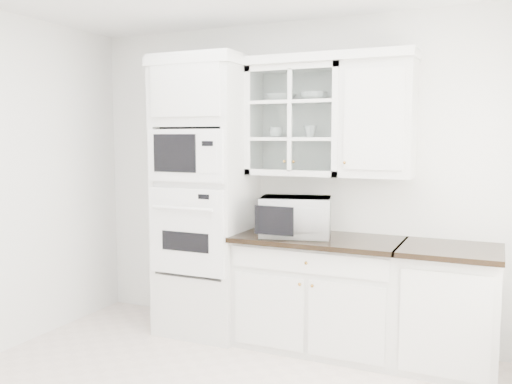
% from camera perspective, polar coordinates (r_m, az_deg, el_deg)
% --- Properties ---
extents(room_shell, '(4.00, 3.50, 2.70)m').
position_cam_1_polar(room_shell, '(3.49, -2.73, 6.85)').
color(room_shell, white).
rests_on(room_shell, ground).
extents(oven_column, '(0.76, 0.68, 2.40)m').
position_cam_1_polar(oven_column, '(4.74, -5.33, -0.47)').
color(oven_column, silver).
rests_on(oven_column, ground).
extents(base_cabinet_run, '(1.32, 0.67, 0.92)m').
position_cam_1_polar(base_cabinet_run, '(4.50, 6.62, -10.39)').
color(base_cabinet_run, silver).
rests_on(base_cabinet_run, ground).
extents(extra_base_cabinet, '(0.72, 0.67, 0.92)m').
position_cam_1_polar(extra_base_cabinet, '(4.32, 19.61, -11.40)').
color(extra_base_cabinet, silver).
rests_on(extra_base_cabinet, ground).
extents(upper_cabinet_glass, '(0.80, 0.33, 0.90)m').
position_cam_1_polar(upper_cabinet_glass, '(4.54, 4.32, 7.48)').
color(upper_cabinet_glass, silver).
rests_on(upper_cabinet_glass, room_shell).
extents(upper_cabinet_solid, '(0.55, 0.33, 0.90)m').
position_cam_1_polar(upper_cabinet_solid, '(4.35, 12.77, 7.43)').
color(upper_cabinet_solid, silver).
rests_on(upper_cabinet_solid, room_shell).
extents(crown_molding, '(2.14, 0.38, 0.07)m').
position_cam_1_polar(crown_molding, '(4.59, 3.00, 13.55)').
color(crown_molding, white).
rests_on(crown_molding, room_shell).
extents(countertop_microwave, '(0.65, 0.58, 0.32)m').
position_cam_1_polar(countertop_microwave, '(4.38, 4.22, -2.57)').
color(countertop_microwave, white).
rests_on(countertop_microwave, base_cabinet_run).
extents(bowl_a, '(0.27, 0.27, 0.06)m').
position_cam_1_polar(bowl_a, '(4.58, 2.66, 9.86)').
color(bowl_a, white).
rests_on(bowl_a, upper_cabinet_glass).
extents(bowl_b, '(0.28, 0.28, 0.07)m').
position_cam_1_polar(bowl_b, '(4.50, 6.09, 9.96)').
color(bowl_b, white).
rests_on(bowl_b, upper_cabinet_glass).
extents(cup_a, '(0.11, 0.11, 0.09)m').
position_cam_1_polar(cup_a, '(4.60, 2.13, 6.28)').
color(cup_a, white).
rests_on(cup_a, upper_cabinet_glass).
extents(cup_b, '(0.13, 0.13, 0.10)m').
position_cam_1_polar(cup_b, '(4.50, 5.75, 6.35)').
color(cup_b, white).
rests_on(cup_b, upper_cabinet_glass).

